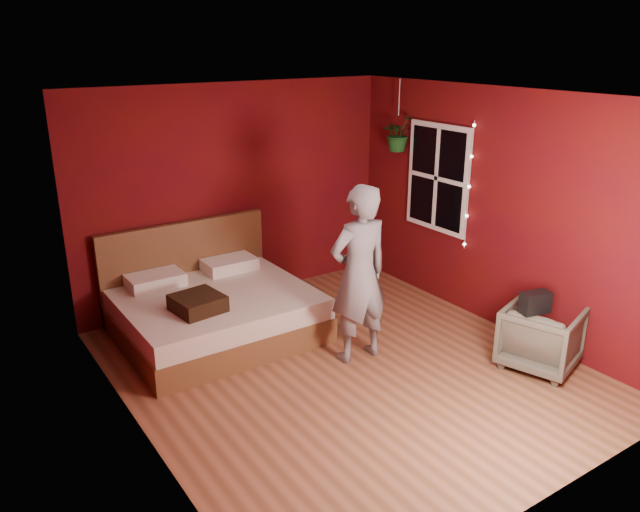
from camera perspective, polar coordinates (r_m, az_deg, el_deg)
The scene contains 10 objects.
floor at distance 6.22m, azimuth 2.45°, elevation -10.25°, with size 4.50×4.50×0.00m, color #905739.
room_walls at distance 5.58m, azimuth 2.70°, elevation 4.90°, with size 4.04×4.54×2.62m.
window at distance 7.54m, azimuth 10.69°, elevation 7.03°, with size 0.05×0.97×1.27m.
fairy_lights at distance 7.17m, azimuth 13.48°, elevation 6.19°, with size 0.04×0.04×1.45m.
bed at distance 6.88m, azimuth -9.77°, elevation -4.81°, with size 1.98×1.69×1.09m.
person at distance 6.06m, azimuth 3.58°, elevation -1.71°, with size 0.65×0.43×1.79m, color slate.
armchair at distance 6.48m, azimuth 19.57°, elevation -7.00°, with size 0.68×0.69×0.63m, color #585345.
handbag at distance 6.17m, azimuth 19.08°, elevation -4.02°, with size 0.28×0.14×0.20m, color black.
throw_pillow at distance 6.32m, azimuth -11.12°, elevation -4.25°, with size 0.45×0.45×0.16m, color black.
hanging_plant at distance 7.87m, azimuth 7.12°, elevation 11.06°, with size 0.46×0.42×0.87m.
Camera 1 is at (-3.23, -4.33, 3.08)m, focal length 35.00 mm.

